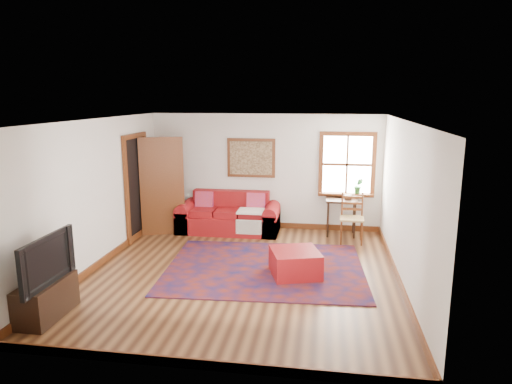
% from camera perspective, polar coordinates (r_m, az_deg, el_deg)
% --- Properties ---
extents(ground, '(5.50, 5.50, 0.00)m').
position_cam_1_polar(ground, '(7.65, -1.67, -10.09)').
color(ground, '#3E2010').
rests_on(ground, ground).
extents(room_envelope, '(5.04, 5.54, 2.52)m').
position_cam_1_polar(room_envelope, '(7.21, -1.73, 2.22)').
color(room_envelope, silver).
rests_on(room_envelope, ground).
extents(window, '(1.18, 0.20, 1.38)m').
position_cam_1_polar(window, '(9.82, 11.46, 2.57)').
color(window, white).
rests_on(window, ground).
extents(doorway, '(0.89, 1.08, 2.14)m').
position_cam_1_polar(doorway, '(9.60, -12.83, 0.82)').
color(doorway, black).
rests_on(doorway, ground).
extents(framed_artwork, '(1.05, 0.07, 0.85)m').
position_cam_1_polar(framed_artwork, '(9.91, -0.62, 4.27)').
color(framed_artwork, '#612F14').
rests_on(framed_artwork, ground).
extents(persian_rug, '(3.45, 2.83, 0.02)m').
position_cam_1_polar(persian_rug, '(7.84, 1.12, -9.45)').
color(persian_rug, '#60170D').
rests_on(persian_rug, ground).
extents(red_leather_sofa, '(2.15, 0.89, 0.84)m').
position_cam_1_polar(red_leather_sofa, '(9.86, -3.37, -3.31)').
color(red_leather_sofa, maroon).
rests_on(red_leather_sofa, ground).
extents(red_ottoman, '(0.93, 0.93, 0.42)m').
position_cam_1_polar(red_ottoman, '(7.50, 4.91, -8.85)').
color(red_ottoman, maroon).
rests_on(red_ottoman, ground).
extents(side_table, '(0.64, 0.48, 0.77)m').
position_cam_1_polar(side_table, '(9.64, 10.63, -1.63)').
color(side_table, black).
rests_on(side_table, ground).
extents(ladder_back_chair, '(0.47, 0.45, 0.98)m').
position_cam_1_polar(ladder_back_chair, '(9.28, 11.90, -2.92)').
color(ladder_back_chair, tan).
rests_on(ladder_back_chair, ground).
extents(media_cabinet, '(0.41, 0.91, 0.50)m').
position_cam_1_polar(media_cabinet, '(6.74, -24.74, -12.06)').
color(media_cabinet, black).
rests_on(media_cabinet, ground).
extents(television, '(0.15, 1.12, 0.64)m').
position_cam_1_polar(television, '(6.47, -25.41, -7.68)').
color(television, black).
rests_on(television, media_cabinet).
extents(candle_hurricane, '(0.12, 0.12, 0.18)m').
position_cam_1_polar(candle_hurricane, '(6.91, -22.77, -8.31)').
color(candle_hurricane, silver).
rests_on(candle_hurricane, media_cabinet).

